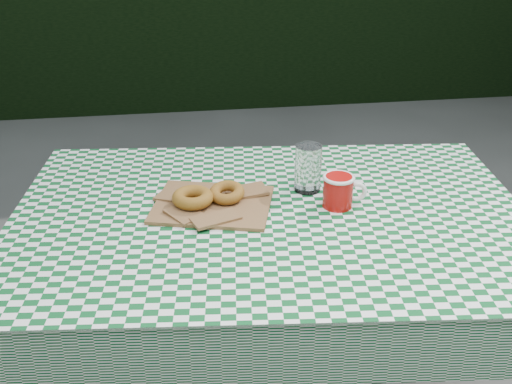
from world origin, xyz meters
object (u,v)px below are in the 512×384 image
Objects in this scene: coffee_mug at (338,191)px; table at (269,335)px; drinking_glass at (308,168)px; paper_bag at (213,203)px.

table is at bearing -166.59° from coffee_mug.
drinking_glass is (0.12, 0.11, 0.44)m from table.
table is 4.36× the size of paper_bag.
paper_bag is 0.27m from drinking_glass.
paper_bag is 0.31m from coffee_mug.
drinking_glass reaches higher than coffee_mug.
coffee_mug is 1.18× the size of drinking_glass.
drinking_glass is at bearing 12.49° from paper_bag.
coffee_mug reaches higher than table.
paper_bag is at bearing -167.51° from drinking_glass.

